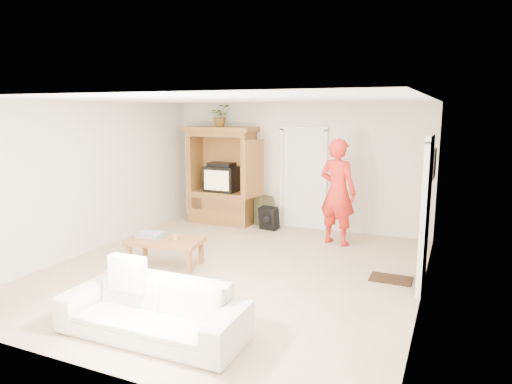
# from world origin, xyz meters

# --- Properties ---
(floor) EXTENTS (6.00, 6.00, 0.00)m
(floor) POSITION_xyz_m (0.00, 0.00, 0.00)
(floor) COLOR tan
(floor) RESTS_ON ground
(ceiling) EXTENTS (6.00, 6.00, 0.00)m
(ceiling) POSITION_xyz_m (0.00, 0.00, 2.60)
(ceiling) COLOR white
(ceiling) RESTS_ON floor
(wall_back) EXTENTS (5.50, 0.00, 5.50)m
(wall_back) POSITION_xyz_m (0.00, 3.00, 1.30)
(wall_back) COLOR silver
(wall_back) RESTS_ON floor
(wall_front) EXTENTS (5.50, 0.00, 5.50)m
(wall_front) POSITION_xyz_m (0.00, -3.00, 1.30)
(wall_front) COLOR silver
(wall_front) RESTS_ON floor
(wall_left) EXTENTS (0.00, 6.00, 6.00)m
(wall_left) POSITION_xyz_m (-2.75, 0.00, 1.30)
(wall_left) COLOR silver
(wall_left) RESTS_ON floor
(wall_right) EXTENTS (0.00, 6.00, 6.00)m
(wall_right) POSITION_xyz_m (2.75, 0.00, 1.30)
(wall_right) COLOR silver
(wall_right) RESTS_ON floor
(armoire) EXTENTS (1.82, 1.14, 2.10)m
(armoire) POSITION_xyz_m (-1.58, 2.66, 0.91)
(armoire) COLOR #905D2C
(armoire) RESTS_ON floor
(door_back) EXTENTS (0.85, 0.05, 2.04)m
(door_back) POSITION_xyz_m (0.15, 2.97, 1.02)
(door_back) COLOR white
(door_back) RESTS_ON floor
(doorway_right) EXTENTS (0.05, 0.90, 2.04)m
(doorway_right) POSITION_xyz_m (2.73, 0.60, 1.02)
(doorway_right) COLOR black
(doorway_right) RESTS_ON floor
(framed_picture) EXTENTS (0.03, 0.60, 0.48)m
(framed_picture) POSITION_xyz_m (2.73, 1.90, 1.60)
(framed_picture) COLOR black
(framed_picture) RESTS_ON wall_right
(doormat) EXTENTS (0.60, 0.40, 0.02)m
(doormat) POSITION_xyz_m (2.30, 0.60, 0.01)
(doormat) COLOR #382316
(doormat) RESTS_ON floor
(plant) EXTENTS (0.55, 0.53, 0.47)m
(plant) POSITION_xyz_m (-1.60, 2.63, 2.33)
(plant) COLOR #4C7238
(plant) RESTS_ON armoire
(man) EXTENTS (0.82, 0.66, 1.96)m
(man) POSITION_xyz_m (1.11, 2.07, 0.98)
(man) COLOR red
(man) RESTS_ON floor
(sofa) EXTENTS (2.11, 0.85, 0.61)m
(sofa) POSITION_xyz_m (0.13, -2.20, 0.31)
(sofa) COLOR silver
(sofa) RESTS_ON floor
(coffee_table) EXTENTS (1.24, 0.80, 0.43)m
(coffee_table) POSITION_xyz_m (-1.08, -0.22, 0.38)
(coffee_table) COLOR brown
(coffee_table) RESTS_ON floor
(towel) EXTENTS (0.41, 0.33, 0.08)m
(towel) POSITION_xyz_m (-1.38, -0.22, 0.47)
(towel) COLOR #E54C64
(towel) RESTS_ON coffee_table
(candle) EXTENTS (0.08, 0.08, 0.10)m
(candle) POSITION_xyz_m (-0.92, -0.17, 0.48)
(candle) COLOR tan
(candle) RESTS_ON coffee_table
(backpack_black) EXTENTS (0.41, 0.28, 0.46)m
(backpack_black) POSITION_xyz_m (-0.42, 2.50, 0.23)
(backpack_black) COLOR black
(backpack_black) RESTS_ON floor
(backpack_olive) EXTENTS (0.41, 0.37, 0.64)m
(backpack_olive) POSITION_xyz_m (-0.68, 2.81, 0.32)
(backpack_olive) COLOR #47442B
(backpack_olive) RESTS_ON floor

